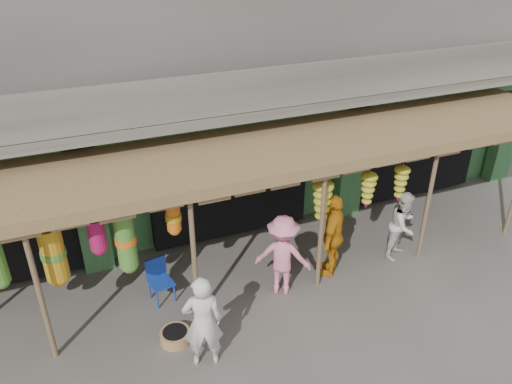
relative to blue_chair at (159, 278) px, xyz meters
name	(u,v)px	position (x,y,z in m)	size (l,w,h in m)	color
ground	(268,290)	(2.02, -0.59, -0.48)	(80.00, 80.00, 0.00)	#514C47
building	(191,64)	(2.02, 4.28, 2.88)	(16.40, 6.80, 7.00)	gray
awning	(245,159)	(1.86, 0.21, 2.08)	(14.00, 2.70, 2.79)	brown
blue_chair	(159,278)	(0.00, 0.00, 0.00)	(0.49, 0.50, 0.87)	#18389C
basket_mid	(175,336)	(-0.02, -1.23, -0.38)	(0.54, 0.54, 0.21)	olive
basket_right	(178,338)	(0.02, -1.28, -0.39)	(0.40, 0.40, 0.18)	#9E8049
person_front	(203,322)	(0.32, -1.87, 0.39)	(0.64, 0.42, 1.74)	silver
person_right	(403,225)	(5.15, -0.58, 0.29)	(0.76, 0.59, 1.56)	silver
person_vendor	(333,235)	(3.46, -0.53, 0.43)	(1.07, 0.44, 1.82)	orange
person_shopper	(283,255)	(2.27, -0.69, 0.36)	(1.09, 0.63, 1.69)	pink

